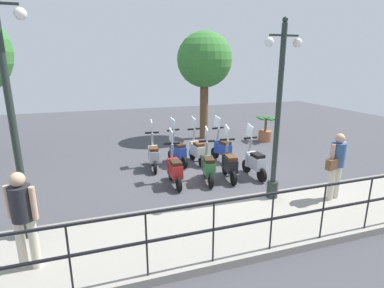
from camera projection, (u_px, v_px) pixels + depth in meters
ground_plane at (209, 172)px, 9.26m from camera, size 28.00×28.00×0.00m
promenade_walkway at (264, 219)px, 6.36m from camera, size 2.20×20.00×0.15m
fence_railing at (299, 206)px, 5.18m from camera, size 0.04×16.03×1.07m
lamp_post_near at (277, 124)px, 6.76m from camera, size 0.26×0.90×4.06m
lamp_post_far at (14, 134)px, 5.13m from camera, size 0.26×0.90×4.39m
pedestrian_with_bag at (336, 162)px, 6.90m from camera, size 0.40×0.63×1.59m
pedestrian_distant at (23, 213)px, 4.53m from camera, size 0.42×0.45×1.59m
tree_distant at (205, 61)px, 12.60m from camera, size 2.32×2.32×4.57m
potted_palm at (265, 131)px, 12.83m from camera, size 1.06×0.66×1.05m
scooter_near_0 at (254, 161)px, 8.77m from camera, size 1.23×0.44×1.54m
scooter_near_1 at (229, 164)px, 8.57m from camera, size 1.23×0.45×1.54m
scooter_near_2 at (208, 166)px, 8.38m from camera, size 1.22×0.48×1.54m
scooter_near_3 at (175, 169)px, 8.15m from camera, size 1.23×0.44×1.54m
scooter_far_0 at (222, 148)px, 10.12m from camera, size 1.22×0.49×1.54m
scooter_far_1 at (197, 150)px, 9.95m from camera, size 1.23×0.44×1.54m
scooter_far_2 at (177, 151)px, 9.81m from camera, size 1.22×0.50×1.54m
scooter_far_3 at (153, 155)px, 9.42m from camera, size 1.23×0.44×1.54m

